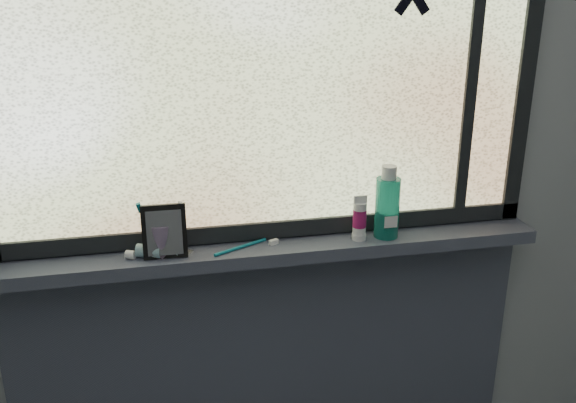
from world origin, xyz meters
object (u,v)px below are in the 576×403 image
(mouthwash_bottle, at_px, (387,202))
(toothbrush_cup, at_px, (161,239))
(vanity_mirror, at_px, (164,231))
(cream_tube, at_px, (360,216))

(mouthwash_bottle, bearing_deg, toothbrush_cup, 179.28)
(vanity_mirror, distance_m, cream_tube, 0.57)
(mouthwash_bottle, bearing_deg, vanity_mirror, -179.18)
(vanity_mirror, relative_size, toothbrush_cup, 1.63)
(vanity_mirror, bearing_deg, toothbrush_cup, 121.83)
(toothbrush_cup, bearing_deg, vanity_mirror, -59.33)
(vanity_mirror, distance_m, mouthwash_bottle, 0.65)
(toothbrush_cup, xyz_separation_m, cream_tube, (0.58, -0.01, 0.03))
(vanity_mirror, relative_size, mouthwash_bottle, 0.84)
(mouthwash_bottle, bearing_deg, cream_tube, -176.81)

